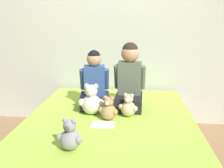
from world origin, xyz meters
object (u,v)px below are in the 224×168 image
sign_card (103,125)px  child_on_left (95,84)px  child_on_right (129,80)px  teddy_bear_between_children (109,110)px  teddy_bear_held_by_right_child (128,107)px  teddy_bear_at_foot_of_bed (70,137)px  teddy_bear_held_by_left_child (92,101)px  bed (110,140)px

sign_card → child_on_left: bearing=107.3°
child_on_right → teddy_bear_between_children: bearing=-115.0°
teddy_bear_held_by_right_child → teddy_bear_at_foot_of_bed: teddy_bear_at_foot_of_bed is taller
teddy_bear_between_children → child_on_left: bearing=136.2°
teddy_bear_held_by_left_child → sign_card: bearing=-59.4°
teddy_bear_between_children → sign_card: 0.17m
teddy_bear_held_by_right_child → teddy_bear_between_children: 0.21m
child_on_left → teddy_bear_held_by_right_child: 0.47m
teddy_bear_held_by_right_child → sign_card: 0.34m
child_on_left → teddy_bear_between_children: size_ratio=2.63×
child_on_left → teddy_bear_between_children: bearing=-70.0°
child_on_left → teddy_bear_between_children: child_on_left is taller
teddy_bear_held_by_right_child → teddy_bear_between_children: (-0.19, -0.10, -0.00)m
child_on_right → teddy_bear_held_by_right_child: 0.33m
sign_card → teddy_bear_between_children: bearing=72.4°
child_on_left → teddy_bear_held_by_right_child: size_ratio=2.62×
teddy_bear_at_foot_of_bed → sign_card: 0.49m
teddy_bear_between_children → teddy_bear_held_by_right_child: bearing=46.0°
bed → child_on_right: 0.66m
bed → teddy_bear_at_foot_of_bed: teddy_bear_at_foot_of_bed is taller
child_on_right → teddy_bear_held_by_right_child: (-0.00, -0.26, -0.21)m
child_on_left → teddy_bear_at_foot_of_bed: bearing=-100.6°
teddy_bear_held_by_left_child → sign_card: size_ratio=1.51×
bed → teddy_bear_held_by_right_child: teddy_bear_held_by_right_child is taller
teddy_bear_held_by_left_child → teddy_bear_at_foot_of_bed: 0.70m
bed → teddy_bear_held_by_left_child: 0.43m
teddy_bear_between_children → teddy_bear_at_foot_of_bed: 0.61m
teddy_bear_at_foot_of_bed → sign_card: bearing=79.3°
teddy_bear_at_foot_of_bed → bed: bearing=81.1°
bed → teddy_bear_between_children: 0.35m
child_on_left → sign_card: 0.56m
child_on_left → bed: bearing=-65.4°
child_on_left → teddy_bear_at_foot_of_bed: 0.93m
teddy_bear_at_foot_of_bed → teddy_bear_held_by_right_child: bearing=70.3°
child_on_right → teddy_bear_between_children: child_on_right is taller
child_on_left → child_on_right: (0.38, 0.01, 0.06)m
child_on_right → child_on_left: bearing=-176.1°
child_on_right → teddy_bear_between_children: (-0.19, -0.36, -0.21)m
child_on_right → bed: bearing=-117.3°
bed → sign_card: (-0.05, -0.17, 0.25)m
teddy_bear_held_by_right_child → sign_card: bearing=-117.1°
child_on_right → sign_card: child_on_right is taller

